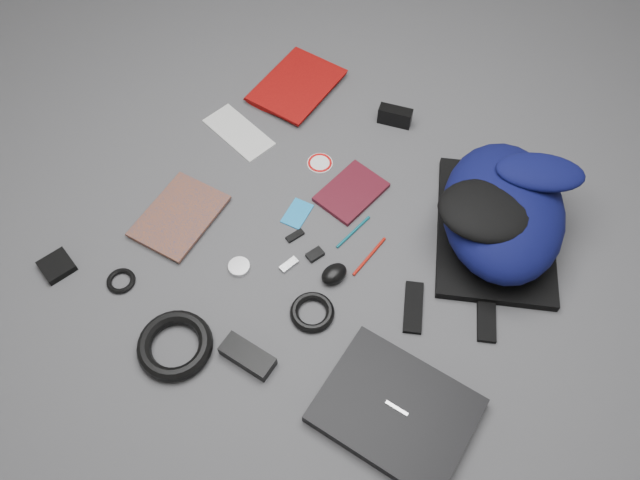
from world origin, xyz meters
The scene contains 23 objects.
ground centered at (0.00, 0.00, 0.00)m, with size 4.00×4.00×0.00m, color #4F4F51.
backpack centered at (0.38, 0.28, 0.10)m, with size 0.33×0.48×0.20m, color #070A33, non-canonical shape.
laptop centered at (0.38, -0.30, 0.02)m, with size 0.34×0.26×0.03m, color black.
textbook_red centered at (-0.47, 0.46, 0.02)m, with size 0.21×0.28×0.03m, color #790707.
comic_book centered at (-0.46, -0.13, 0.01)m, with size 0.18×0.24×0.02m, color #C4560E.
envelope centered at (-0.42, 0.21, 0.00)m, with size 0.22×0.10×0.00m, color silver.
dvd_case centered at (-0.01, 0.19, 0.01)m, with size 0.13×0.18×0.01m, color #3B0B14.
compact_camera centered at (-0.04, 0.49, 0.03)m, with size 0.10×0.04×0.06m, color black.
sticker_disc centered at (-0.14, 0.24, 0.00)m, with size 0.07×0.07×0.00m, color white.
pen_teal centered at (0.06, 0.08, 0.00)m, with size 0.01×0.01×0.13m, color #0B5664.
pen_red centered at (0.13, 0.03, 0.00)m, with size 0.01×0.01×0.14m, color #A6160C.
id_badge centered at (-0.10, 0.05, 0.00)m, with size 0.06×0.09×0.00m, color #1B88CF.
usb_black centered at (-0.07, -0.02, 0.00)m, with size 0.02×0.05×0.01m, color black.
usb_silver centered at (-0.03, -0.10, 0.01)m, with size 0.02×0.05×0.01m, color #BCBCBE.
key_fob centered at (0.01, -0.04, 0.01)m, with size 0.03×0.04×0.01m, color black.
mouse centered at (0.08, -0.07, 0.02)m, with size 0.05×0.07×0.04m, color black.
headphone_left centered at (-0.31, -0.13, 0.01)m, with size 0.05×0.05×0.01m, color #AFAFB2.
headphone_right centered at (-0.14, -0.17, 0.01)m, with size 0.06×0.06×0.01m, color silver.
cable_coil centered at (0.09, -0.19, 0.01)m, with size 0.11×0.11×0.02m, color black.
power_brick centered at (0.02, -0.37, 0.02)m, with size 0.13×0.06×0.03m, color black.
power_cord_coil centered at (-0.14, -0.43, 0.02)m, with size 0.18×0.18×0.04m, color black.
pouch centered at (-0.54, -0.42, 0.01)m, with size 0.08×0.08×0.02m, color black.
earbud_coil centered at (-0.37, -0.36, 0.01)m, with size 0.07×0.07×0.01m, color black.
Camera 1 is at (0.46, -0.75, 1.41)m, focal length 35.00 mm.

